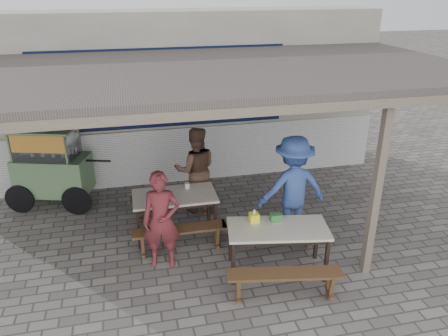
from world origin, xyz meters
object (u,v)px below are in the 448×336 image
bench_left_street (180,234)px  tissue_box (254,217)px  table_right (278,232)px  table_left (175,199)px  bench_right_street (285,279)px  bench_right_wall (270,228)px  vendor_cart (51,164)px  bench_left_wall (172,201)px  patron_right_table (293,188)px  donation_box (276,217)px  patron_street_side (161,220)px  condiment_jar (187,186)px  patron_wall_side (196,170)px  condiment_bowl (155,196)px

bench_left_street → tissue_box: 1.28m
bench_left_street → table_right: 1.59m
table_left → bench_left_street: 0.68m
bench_right_street → bench_right_wall: size_ratio=1.00×
table_right → vendor_cart: 4.59m
bench_left_wall → patron_right_table: bearing=-28.5°
tissue_box → table_right: bearing=-40.1°
table_left → table_right: (1.33, -1.39, -0.00)m
tissue_box → donation_box: (0.32, -0.05, -0.01)m
patron_street_side → condiment_jar: size_ratio=16.27×
bench_right_street → patron_right_table: (0.69, 1.57, 0.55)m
patron_street_side → tissue_box: patron_street_side is taller
bench_left_wall → patron_street_side: size_ratio=0.97×
patron_wall_side → bench_right_street: bearing=109.0°
table_left → condiment_bowl: size_ratio=7.77×
bench_right_wall → vendor_cart: vendor_cart is taller
table_left → bench_right_wall: (1.45, -0.74, -0.33)m
table_left → bench_left_street: table_left is taller
bench_right_wall → vendor_cart: bearing=157.0°
vendor_cart → patron_right_table: (4.04, -2.07, 0.05)m
donation_box → condiment_bowl: (-1.69, 1.17, -0.03)m
bench_left_wall → donation_box: donation_box is taller
patron_right_table → condiment_bowl: (-2.23, 0.44, -0.12)m
table_right → donation_box: 0.24m
vendor_cart → bench_left_wall: bearing=-8.4°
condiment_bowl → bench_right_street: bearing=-52.5°
bench_right_wall → donation_box: size_ratio=9.28×
bench_left_street → condiment_jar: size_ratio=15.74×
bench_left_wall → tissue_box: (1.04, -1.73, 0.48)m
table_right → vendor_cart: bearing=149.4°
vendor_cart → patron_wall_side: size_ratio=1.22×
bench_left_wall → tissue_box: tissue_box is taller
bench_left_wall → donation_box: (1.36, -1.78, 0.47)m
vendor_cart → patron_wall_side: (2.64, -0.81, -0.03)m
bench_left_street → patron_wall_side: patron_wall_side is taller
bench_right_street → vendor_cart: vendor_cart is taller
bench_right_street → table_right: bearing=90.0°
bench_right_street → condiment_jar: bearing=123.6°
bench_right_wall → patron_wall_side: (-0.95, 1.54, 0.48)m
tissue_box → donation_box: tissue_box is taller
table_right → bench_right_street: 0.74m
tissue_box → condiment_jar: (-0.80, 1.35, -0.02)m
donation_box → condiment_jar: donation_box is taller
bench_right_wall → tissue_box: (-0.41, -0.40, 0.48)m
bench_left_wall → condiment_bowl: condiment_bowl is taller
tissue_box → condiment_bowl: (-1.37, 1.11, -0.05)m
table_right → condiment_bowl: 2.14m
table_right → bench_right_wall: 0.74m
table_right → condiment_bowl: bearing=150.8°
bench_left_wall → patron_street_side: bearing=-101.4°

